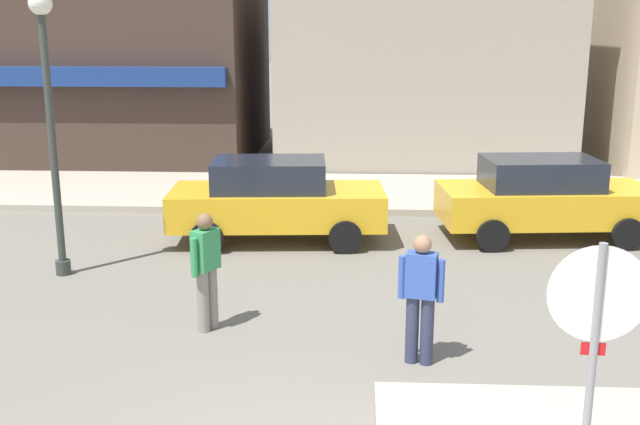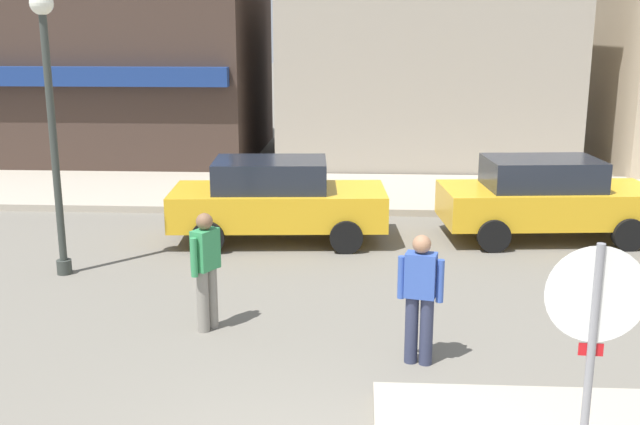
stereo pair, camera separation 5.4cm
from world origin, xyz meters
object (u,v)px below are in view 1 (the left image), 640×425
object	(u,v)px
parked_car_second	(545,197)
pedestrian_crossing_near	(421,295)
parked_car_nearest	(276,199)
stop_sign	(595,335)
pedestrian_crossing_far	(206,268)
lamp_post	(48,93)

from	to	relation	value
parked_car_second	pedestrian_crossing_near	xyz separation A→B (m)	(-2.80, -5.67, 0.06)
parked_car_second	parked_car_nearest	bearing A→B (deg)	-175.29
stop_sign	parked_car_second	distance (m)	8.49
parked_car_second	pedestrian_crossing_far	world-z (taller)	pedestrian_crossing_far
stop_sign	parked_car_nearest	size ratio (longest dim) A/B	0.56
pedestrian_crossing_near	lamp_post	bearing A→B (deg)	151.27
pedestrian_crossing_near	pedestrian_crossing_far	size ratio (longest dim) A/B	1.00
parked_car_nearest	pedestrian_crossing_near	bearing A→B (deg)	-66.31
lamp_post	parked_car_second	size ratio (longest dim) A/B	1.10
lamp_post	parked_car_nearest	xyz separation A→B (m)	(3.28, 2.19, -2.15)
stop_sign	pedestrian_crossing_far	size ratio (longest dim) A/B	1.43
parked_car_nearest	pedestrian_crossing_far	world-z (taller)	pedestrian_crossing_far
parked_car_second	pedestrian_crossing_near	size ratio (longest dim) A/B	2.57
pedestrian_crossing_near	pedestrian_crossing_far	distance (m)	2.89
parked_car_second	pedestrian_crossing_far	distance (m)	7.33
parked_car_nearest	parked_car_second	world-z (taller)	same
parked_car_nearest	pedestrian_crossing_near	world-z (taller)	pedestrian_crossing_near
lamp_post	parked_car_nearest	size ratio (longest dim) A/B	1.11
stop_sign	parked_car_second	world-z (taller)	stop_sign
stop_sign	parked_car_nearest	distance (m)	8.65
lamp_post	pedestrian_crossing_near	bearing A→B (deg)	-28.73
parked_car_nearest	pedestrian_crossing_far	distance (m)	4.38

